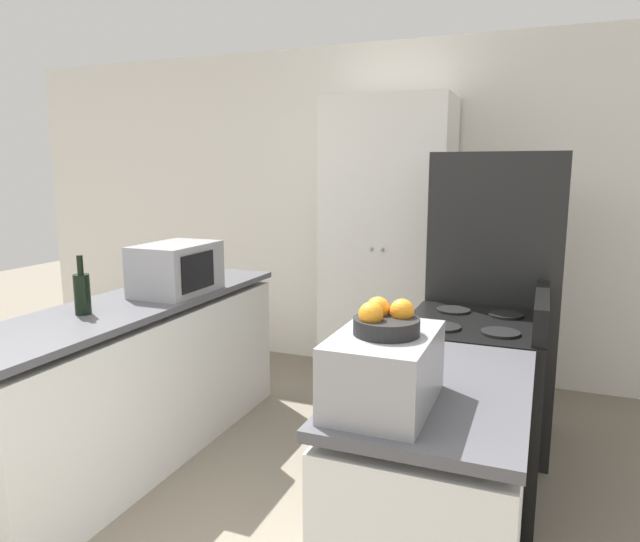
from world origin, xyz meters
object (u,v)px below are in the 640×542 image
(stove, at_px, (471,411))
(refrigerator, at_px, (495,301))
(toaster_oven, at_px, (384,369))
(pantry_cabinet, at_px, (387,244))
(fruit_bowl, at_px, (385,321))
(microwave, at_px, (177,268))
(wine_bottle, at_px, (82,292))

(stove, height_order, refrigerator, refrigerator)
(toaster_oven, bearing_deg, pantry_cabinet, 104.89)
(stove, bearing_deg, refrigerator, 87.64)
(refrigerator, distance_m, fruit_bowl, 1.87)
(refrigerator, xyz_separation_m, fruit_bowl, (-0.18, -1.83, 0.32))
(pantry_cabinet, relative_size, toaster_oven, 4.87)
(pantry_cabinet, relative_size, microwave, 4.25)
(refrigerator, bearing_deg, pantry_cabinet, 140.33)
(wine_bottle, bearing_deg, fruit_bowl, -17.22)
(pantry_cabinet, relative_size, wine_bottle, 7.19)
(pantry_cabinet, height_order, microwave, pantry_cabinet)
(microwave, bearing_deg, fruit_bowl, -35.68)
(refrigerator, xyz_separation_m, toaster_oven, (-0.18, -1.83, 0.17))
(stove, xyz_separation_m, fruit_bowl, (-0.15, -1.10, 0.72))
(stove, distance_m, fruit_bowl, 1.32)
(wine_bottle, height_order, toaster_oven, wine_bottle)
(microwave, height_order, wine_bottle, wine_bottle)
(refrigerator, bearing_deg, microwave, -157.60)
(refrigerator, relative_size, fruit_bowl, 8.59)
(fruit_bowl, bearing_deg, microwave, 144.32)
(refrigerator, height_order, fruit_bowl, refrigerator)
(pantry_cabinet, height_order, refrigerator, pantry_cabinet)
(wine_bottle, relative_size, fruit_bowl, 1.49)
(pantry_cabinet, height_order, toaster_oven, pantry_cabinet)
(wine_bottle, xyz_separation_m, fruit_bowl, (1.70, -0.53, 0.16))
(refrigerator, distance_m, microwave, 1.89)
(pantry_cabinet, distance_m, refrigerator, 1.13)
(stove, xyz_separation_m, refrigerator, (0.03, 0.73, 0.39))
(toaster_oven, distance_m, fruit_bowl, 0.15)
(pantry_cabinet, distance_m, wine_bottle, 2.26)
(wine_bottle, bearing_deg, stove, 17.34)
(refrigerator, distance_m, toaster_oven, 1.85)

